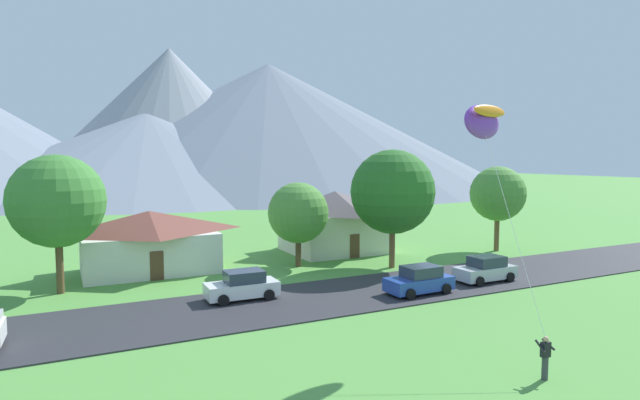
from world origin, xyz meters
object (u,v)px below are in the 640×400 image
parked_car_blue_mid_east (420,280)px  tree_near_right (393,192)px  tree_far_right (498,194)px  kite_flyer_with_kite (484,126)px  tree_center (298,213)px  parked_car_white_east_end (242,286)px  house_left_center (149,240)px  tree_right_of_center (57,201)px  parked_car_silver_mid_west (485,269)px  house_leftmost (335,220)px

parked_car_blue_mid_east → tree_near_right: bearing=68.0°
tree_far_right → parked_car_blue_mid_east: bearing=-149.7°
parked_car_blue_mid_east → kite_flyer_with_kite: (-1.56, -6.71, 8.97)m
tree_center → parked_car_white_east_end: (-6.78, -7.13, -3.27)m
tree_near_right → tree_far_right: bearing=7.9°
house_left_center → tree_center: tree_center is taller
tree_right_of_center → kite_flyer_with_kite: kite_flyer_with_kite is taller
parked_car_white_east_end → tree_center: bearing=46.5°
parked_car_silver_mid_west → parked_car_white_east_end: (-15.97, 3.02, 0.00)m
tree_center → parked_car_silver_mid_west: size_ratio=1.53×
tree_center → parked_car_blue_mid_east: size_ratio=1.53×
parked_car_silver_mid_west → house_leftmost: bearing=103.9°
parked_car_blue_mid_east → house_left_center: bearing=134.5°
tree_far_right → kite_flyer_with_kite: 23.50m
tree_right_of_center → parked_car_blue_mid_east: tree_right_of_center is taller
house_left_center → parked_car_blue_mid_east: 19.69m
parked_car_silver_mid_west → parked_car_white_east_end: size_ratio=1.00×
parked_car_white_east_end → house_left_center: bearing=109.3°
tree_center → parked_car_white_east_end: bearing=-133.5°
tree_center → kite_flyer_with_kite: kite_flyer_with_kite is taller
house_leftmost → tree_near_right: (0.66, -7.96, 2.99)m
house_leftmost → parked_car_silver_mid_west: bearing=-76.1°
tree_near_right → parked_car_white_east_end: tree_near_right is taller
house_leftmost → house_left_center: 16.05m
house_leftmost → tree_near_right: size_ratio=0.98×
tree_near_right → tree_far_right: tree_near_right is taller
parked_car_white_east_end → kite_flyer_with_kite: kite_flyer_with_kite is taller
house_left_center → tree_near_right: (16.66, -6.79, 3.46)m
parked_car_blue_mid_east → parked_car_white_east_end: (-10.09, 3.57, 0.00)m
tree_right_of_center → parked_car_white_east_end: size_ratio=2.02×
house_left_center → tree_center: 11.10m
parked_car_silver_mid_west → house_left_center: bearing=145.5°
parked_car_silver_mid_west → kite_flyer_with_kite: kite_flyer_with_kite is taller
tree_center → kite_flyer_with_kite: bearing=-84.3°
parked_car_blue_mid_east → parked_car_white_east_end: size_ratio=1.00×
house_left_center → tree_right_of_center: size_ratio=1.16×
tree_near_right → parked_car_blue_mid_east: 9.20m
tree_center → house_leftmost: bearing=38.9°
tree_right_of_center → tree_near_right: bearing=-7.2°
house_leftmost → tree_far_right: tree_far_right is taller
tree_near_right → parked_car_silver_mid_west: tree_near_right is taller
parked_car_blue_mid_east → parked_car_white_east_end: bearing=160.5°
house_leftmost → parked_car_silver_mid_west: (3.62, -14.64, -1.92)m
house_leftmost → house_left_center: size_ratio=0.88×
house_leftmost → tree_right_of_center: 22.67m
house_leftmost → tree_center: bearing=-141.1°
house_leftmost → tree_near_right: bearing=-85.3°
house_left_center → tree_near_right: 18.32m
house_leftmost → parked_car_silver_mid_west: size_ratio=2.08×
parked_car_blue_mid_east → parked_car_white_east_end: same height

